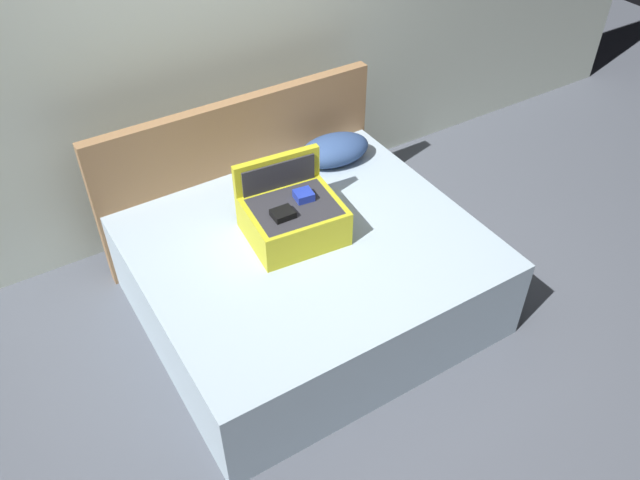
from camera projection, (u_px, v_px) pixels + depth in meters
The scene contains 6 objects.
ground_plane at pixel (344, 349), 3.80m from camera, with size 12.00×12.00×0.00m, color #4C515B.
back_wall at pixel (204, 39), 4.00m from camera, with size 8.00×0.10×2.60m, color #B7C1B2.
bed at pixel (309, 275), 3.87m from camera, with size 1.91×1.68×0.55m, color #99ADBC.
headboard at pixel (241, 171), 4.27m from camera, with size 1.95×0.08×1.04m, color olive.
hard_case_large at pixel (292, 216), 3.65m from camera, with size 0.56×0.51×0.42m.
pillow_near_headboard at pixel (334, 150), 4.24m from camera, with size 0.49×0.29×0.19m, color navy.
Camera 1 is at (-1.41, -1.99, 2.98)m, focal length 36.00 mm.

